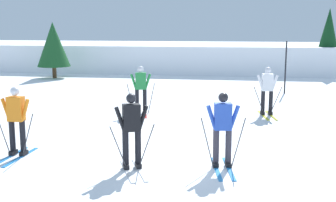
% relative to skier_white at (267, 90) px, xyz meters
% --- Properties ---
extents(ground_plane, '(120.00, 120.00, 0.00)m').
position_rel_skier_white_xyz_m(ground_plane, '(-2.45, -5.60, -0.92)').
color(ground_plane, white).
extents(far_snow_ridge, '(80.00, 8.61, 1.79)m').
position_rel_skier_white_xyz_m(far_snow_ridge, '(-2.45, 15.79, -0.02)').
color(far_snow_ridge, white).
rests_on(far_snow_ridge, ground).
extents(skier_white, '(0.99, 1.64, 1.71)m').
position_rel_skier_white_xyz_m(skier_white, '(0.00, 0.00, 0.00)').
color(skier_white, gold).
rests_on(skier_white, ground).
extents(skier_black, '(0.97, 1.62, 1.71)m').
position_rel_skier_white_xyz_m(skier_black, '(-3.38, -6.47, 0.04)').
color(skier_black, silver).
rests_on(skier_black, ground).
extents(skier_orange, '(1.00, 1.61, 1.71)m').
position_rel_skier_white_xyz_m(skier_orange, '(-6.38, -5.93, 0.00)').
color(skier_orange, '#237AC6').
rests_on(skier_orange, ground).
extents(skier_blue, '(0.99, 1.64, 1.71)m').
position_rel_skier_white_xyz_m(skier_blue, '(-1.39, -6.08, 0.00)').
color(skier_blue, '#237AC6').
rests_on(skier_blue, ground).
extents(skier_green, '(0.98, 1.64, 1.71)m').
position_rel_skier_white_xyz_m(skier_green, '(-4.49, -0.30, 0.04)').
color(skier_green, red).
rests_on(skier_green, ground).
extents(trail_marker_pole, '(0.07, 0.07, 2.42)m').
position_rel_skier_white_xyz_m(trail_marker_pole, '(1.16, 5.16, 0.29)').
color(trail_marker_pole, black).
rests_on(trail_marker_pole, ground).
extents(conifer_far_left, '(1.94, 1.94, 3.31)m').
position_rel_skier_white_xyz_m(conifer_far_left, '(-11.81, 9.22, 1.08)').
color(conifer_far_left, '#513823').
rests_on(conifer_far_left, ground).
extents(conifer_far_right, '(1.54, 1.54, 4.15)m').
position_rel_skier_white_xyz_m(conifer_far_right, '(4.48, 12.79, 1.58)').
color(conifer_far_right, '#513823').
rests_on(conifer_far_right, ground).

